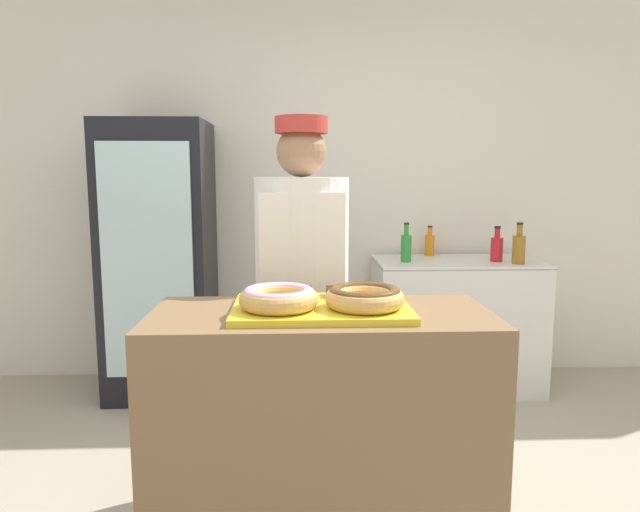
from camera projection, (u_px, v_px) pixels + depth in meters
wall_back at (308, 186)px, 4.01m from camera, size 8.00×0.06×2.70m
display_counter at (321, 443)px, 2.03m from camera, size 1.18×0.54×0.96m
serving_tray at (321, 308)px, 1.96m from camera, size 0.60×0.41×0.02m
donut_light_glaze at (279, 297)px, 1.90m from camera, size 0.27×0.27×0.07m
donut_chocolate_glaze at (365, 296)px, 1.91m from camera, size 0.27×0.27×0.07m
brownie_back_left at (300, 292)px, 2.09m from camera, size 0.09×0.09×0.03m
brownie_back_right at (339, 292)px, 2.10m from camera, size 0.09×0.09×0.03m
baker_person at (302, 300)px, 2.55m from camera, size 0.41×0.41×1.67m
beverage_fridge at (160, 260)px, 3.67m from camera, size 0.65×0.63×1.76m
chest_freezer at (455, 323)px, 3.82m from camera, size 1.07×0.59×0.87m
bottle_green at (406, 247)px, 3.66m from camera, size 0.07×0.07×0.25m
bottle_amber at (519, 248)px, 3.59m from camera, size 0.08×0.08×0.26m
bottle_orange at (430, 244)px, 3.96m from camera, size 0.07×0.07×0.21m
bottle_red at (497, 248)px, 3.69m from camera, size 0.08×0.08×0.23m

